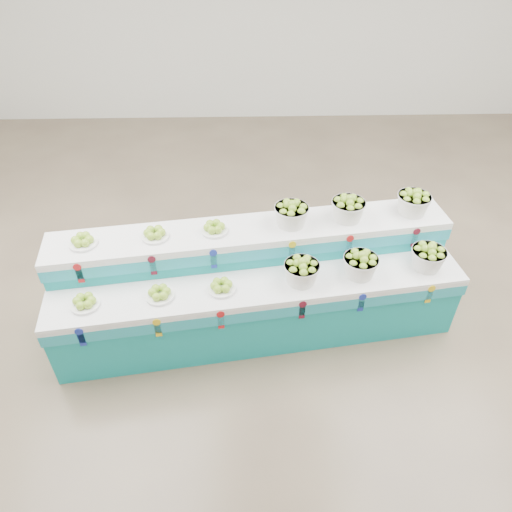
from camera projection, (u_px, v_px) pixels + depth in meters
name	position (u px, v px, depth m)	size (l,w,h in m)	color
ground	(286.00, 306.00, 5.06)	(10.00, 10.00, 0.00)	brown
display_stand	(256.00, 285.00, 4.57)	(3.82, 0.98, 1.02)	teal
plate_lower_left	(84.00, 301.00, 4.03)	(0.25, 0.25, 0.10)	white
plate_lower_mid	(159.00, 293.00, 4.11)	(0.25, 0.25, 0.10)	white
plate_lower_right	(221.00, 286.00, 4.18)	(0.25, 0.25, 0.10)	white
basket_lower_left	(302.00, 271.00, 4.23)	(0.32, 0.32, 0.24)	silver
basket_lower_mid	(360.00, 264.00, 4.30)	(0.32, 0.32, 0.24)	silver
basket_lower_right	(428.00, 257.00, 4.39)	(0.32, 0.32, 0.24)	silver
plate_upper_left	(83.00, 240.00, 4.20)	(0.25, 0.25, 0.10)	white
plate_upper_mid	(155.00, 233.00, 4.28)	(0.25, 0.25, 0.10)	white
plate_upper_right	(214.00, 227.00, 4.35)	(0.25, 0.25, 0.10)	white
basket_upper_left	(291.00, 214.00, 4.40)	(0.32, 0.32, 0.24)	silver
basket_upper_mid	(348.00, 208.00, 4.47)	(0.32, 0.32, 0.24)	silver
basket_upper_right	(413.00, 202.00, 4.56)	(0.32, 0.32, 0.24)	silver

